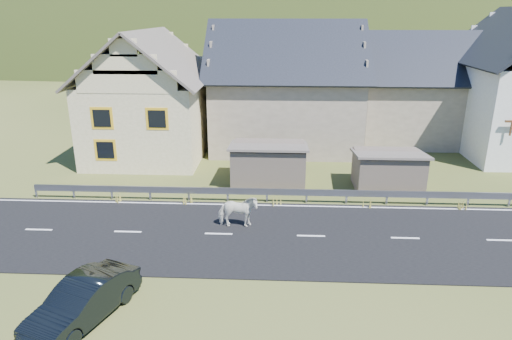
{
  "coord_description": "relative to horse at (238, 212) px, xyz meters",
  "views": [
    {
      "loc": [
        -1.49,
        -17.69,
        9.12
      ],
      "look_at": [
        -2.5,
        2.64,
        2.09
      ],
      "focal_mm": 32.0,
      "sensor_mm": 36.0,
      "label": 1
    }
  ],
  "objects": [
    {
      "name": "house_cream",
      "position": [
        -6.79,
        11.27,
        3.57
      ],
      "size": [
        7.8,
        9.8,
        8.3
      ],
      "color": "#F8E6B7",
      "rests_on": "ground"
    },
    {
      "name": "horse",
      "position": [
        0.0,
        0.0,
        0.0
      ],
      "size": [
        0.86,
        1.79,
        1.5
      ],
      "primitive_type": "imported",
      "rotation": [
        0.0,
        0.0,
        1.6
      ],
      "color": "silver",
      "rests_on": "road"
    },
    {
      "name": "house_stone_a",
      "position": [
        2.22,
        14.27,
        3.85
      ],
      "size": [
        10.8,
        9.8,
        8.9
      ],
      "color": "tan",
      "rests_on": "ground"
    },
    {
      "name": "road",
      "position": [
        3.22,
        -0.73,
        -0.77
      ],
      "size": [
        60.0,
        7.0,
        0.04
      ],
      "primitive_type": "cube",
      "color": "black",
      "rests_on": "ground"
    },
    {
      "name": "car",
      "position": [
        -4.23,
        -6.7,
        -0.12
      ],
      "size": [
        2.72,
        4.32,
        1.34
      ],
      "primitive_type": "imported",
      "rotation": [
        0.0,
        0.0,
        -0.35
      ],
      "color": "black",
      "rests_on": "ground"
    },
    {
      "name": "lane_markings",
      "position": [
        3.22,
        -0.73,
        -0.74
      ],
      "size": [
        60.0,
        6.6,
        0.01
      ],
      "primitive_type": "cube",
      "color": "silver",
      "rests_on": "road"
    },
    {
      "name": "mountain",
      "position": [
        8.22,
        179.27,
        -20.79
      ],
      "size": [
        440.0,
        280.0,
        260.0
      ],
      "primitive_type": "ellipsoid",
      "color": "#243B15",
      "rests_on": "ground"
    },
    {
      "name": "house_stone_b",
      "position": [
        12.22,
        16.27,
        3.45
      ],
      "size": [
        9.8,
        8.8,
        8.1
      ],
      "color": "tan",
      "rests_on": "ground"
    },
    {
      "name": "conifer_patch",
      "position": [
        -51.78,
        109.27,
        5.21
      ],
      "size": [
        76.0,
        50.0,
        28.0
      ],
      "primitive_type": "ellipsoid",
      "color": "black",
      "rests_on": "ground"
    },
    {
      "name": "guardrail",
      "position": [
        3.22,
        2.95,
        -0.23
      ],
      "size": [
        28.1,
        0.09,
        0.75
      ],
      "color": "#93969B",
      "rests_on": "ground"
    },
    {
      "name": "shed_right",
      "position": [
        7.72,
        5.27,
        0.21
      ],
      "size": [
        3.8,
        2.9,
        2.2
      ],
      "primitive_type": "cube",
      "color": "#6E5D50",
      "rests_on": "ground"
    },
    {
      "name": "shed_left",
      "position": [
        1.22,
        5.77,
        0.31
      ],
      "size": [
        4.3,
        3.3,
        2.4
      ],
      "primitive_type": "cube",
      "color": "#6E5D50",
      "rests_on": "ground"
    },
    {
      "name": "ground",
      "position": [
        3.22,
        -0.73,
        -0.79
      ],
      "size": [
        160.0,
        160.0,
        0.0
      ],
      "primitive_type": "plane",
      "color": "#313D15",
      "rests_on": "ground"
    }
  ]
}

